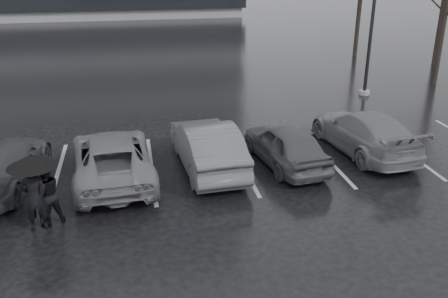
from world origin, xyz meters
The scene contains 12 objects.
ground centered at (0.00, 0.00, 0.00)m, with size 160.00×160.00×0.00m, color black.
car_main centered at (1.93, 2.05, 0.65)m, with size 1.54×3.82×1.30m, color black.
car_west_a centered at (-0.49, 2.25, 0.74)m, with size 1.56×4.48×1.48m, color #333336.
car_west_b centered at (-3.33, 2.00, 0.66)m, with size 2.20×4.78×1.33m, color #4B4B4E.
car_east centered at (4.79, 2.63, 0.68)m, with size 1.91×4.71×1.37m, color #4B4B4E.
pedestrian_left centered at (-5.06, -0.55, 0.86)m, with size 0.63×0.41×1.72m, color black.
pedestrian_right centered at (-4.84, -0.33, 0.81)m, with size 0.79×0.61×1.62m, color black.
umbrella centered at (-5.01, -0.50, 1.78)m, with size 1.15×1.15×1.95m.
lamp_post centered at (7.84, 8.94, 3.96)m, with size 0.47×0.47×8.65m.
stall_stripes centered at (-0.80, 2.50, 0.00)m, with size 19.72×5.00×0.00m.
tree_east centered at (12.00, 10.00, 4.00)m, with size 0.26×0.26×8.00m, color black.
tree_ne centered at (14.50, 14.00, 3.50)m, with size 0.26×0.26×7.00m, color black.
Camera 1 is at (-2.58, -11.64, 6.39)m, focal length 40.00 mm.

